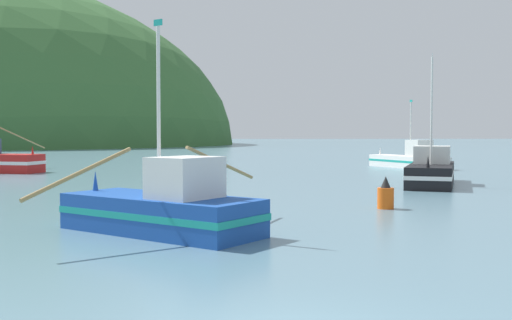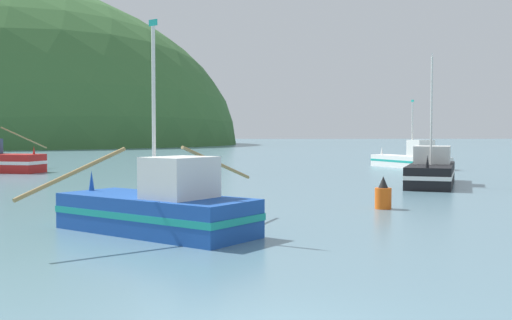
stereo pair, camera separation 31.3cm
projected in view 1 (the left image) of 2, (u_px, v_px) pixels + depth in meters
fishing_boat_white at (409, 160)px, 55.60m from camera, size 5.51×9.40×6.16m
fishing_boat_blue at (164, 208)px, 19.64m from camera, size 7.07×8.12×6.82m
fishing_boat_black at (431, 171)px, 37.88m from camera, size 5.49×9.39×7.98m
channel_buoy at (386, 195)px, 25.99m from camera, size 0.70×0.70×1.39m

